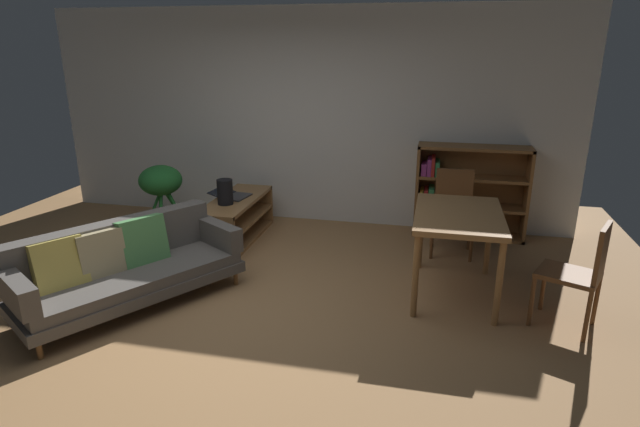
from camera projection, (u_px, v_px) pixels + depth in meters
name	position (u px, v px, depth m)	size (l,w,h in m)	color
ground_plane	(228.00, 312.00, 4.55)	(8.16, 8.16, 0.00)	#A87A4C
back_wall_panel	(303.00, 117.00, 6.63)	(6.80, 0.10, 2.70)	silver
fabric_couch	(124.00, 265.00, 4.62)	(1.67, 2.04, 0.75)	brown
media_console	(237.00, 219.00, 6.19)	(0.48, 1.34, 0.51)	olive
open_laptop	(232.00, 195.00, 6.20)	(0.48, 0.39, 0.07)	#333338
desk_speaker	(225.00, 192.00, 5.87)	(0.18, 0.18, 0.29)	black
potted_floor_plant	(161.00, 189.00, 6.39)	(0.54, 0.52, 0.84)	#9E9389
dining_table	(458.00, 223.00, 4.69)	(0.77, 1.15, 0.80)	olive
dining_chair_near	(580.00, 271.00, 4.15)	(0.58, 0.54, 0.93)	brown
dining_chair_far	(453.00, 207.00, 5.73)	(0.46, 0.40, 0.93)	brown
bookshelf	(465.00, 191.00, 6.27)	(1.30, 0.36, 1.11)	brown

